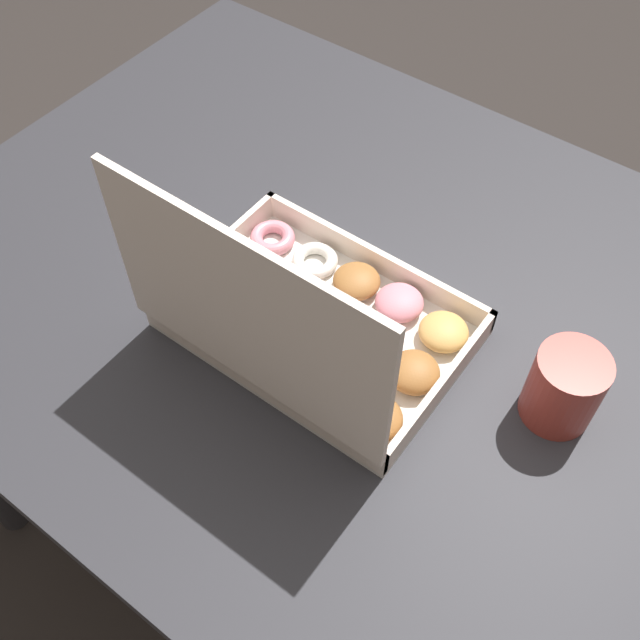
# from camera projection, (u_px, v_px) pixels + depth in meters

# --- Properties ---
(ground_plane) EXTENTS (8.00, 8.00, 0.00)m
(ground_plane) POSITION_uv_depth(u_px,v_px,m) (349.00, 529.00, 1.49)
(ground_plane) COLOR #2D2826
(dining_table) EXTENTS (1.20, 0.85, 0.72)m
(dining_table) POSITION_uv_depth(u_px,v_px,m) (363.00, 349.00, 0.99)
(dining_table) COLOR #2D2D33
(dining_table) RESTS_ON ground_plane
(donut_box) EXTENTS (0.34, 0.24, 0.26)m
(donut_box) POSITION_uv_depth(u_px,v_px,m) (309.00, 322.00, 0.84)
(donut_box) COLOR silver
(donut_box) RESTS_ON dining_table
(coffee_mug) EXTENTS (0.08, 0.08, 0.09)m
(coffee_mug) POSITION_uv_depth(u_px,v_px,m) (563.00, 390.00, 0.78)
(coffee_mug) COLOR #A3382D
(coffee_mug) RESTS_ON dining_table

